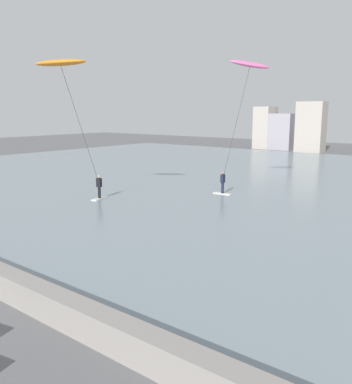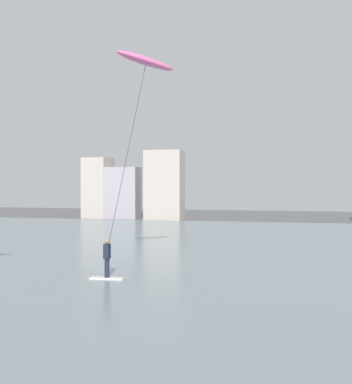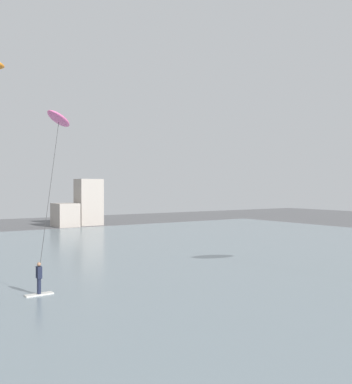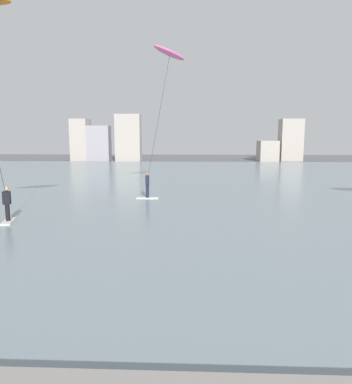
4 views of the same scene
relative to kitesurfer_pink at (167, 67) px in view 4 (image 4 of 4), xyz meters
The scene contains 3 objects.
water_bay 11.12m from the kitesurfer_pink, 69.26° to the left, with size 84.00×52.00×0.10m, color gray.
far_shore_buildings 36.61m from the kitesurfer_pink, 94.12° to the left, with size 37.33×4.64×7.43m.
kitesurfer_pink is the anchor object (origin of this frame).
Camera 4 is at (-1.06, -0.28, 4.07)m, focal length 34.49 mm.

